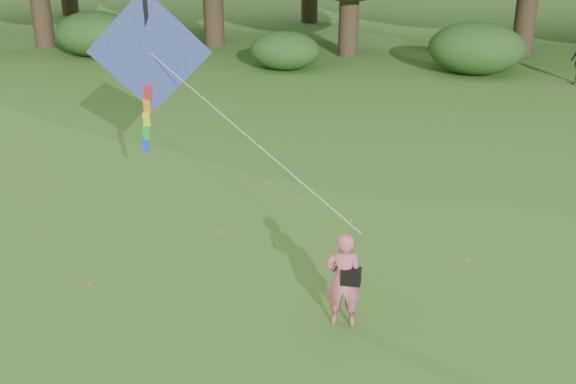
# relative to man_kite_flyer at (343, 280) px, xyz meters

# --- Properties ---
(ground) EXTENTS (100.00, 100.00, 0.00)m
(ground) POSITION_rel_man_kite_flyer_xyz_m (-0.58, -0.41, -0.79)
(ground) COLOR #265114
(ground) RESTS_ON ground
(man_kite_flyer) EXTENTS (0.62, 0.44, 1.59)m
(man_kite_flyer) POSITION_rel_man_kite_flyer_xyz_m (0.00, 0.00, 0.00)
(man_kite_flyer) COLOR #C05A67
(man_kite_flyer) RESTS_ON ground
(bystander_left) EXTENTS (1.01, 0.84, 1.88)m
(bystander_left) POSITION_rel_man_kite_flyer_xyz_m (-11.04, 17.26, 0.15)
(bystander_left) COLOR #21232D
(bystander_left) RESTS_ON ground
(crossbody_bag) EXTENTS (0.43, 0.20, 0.67)m
(crossbody_bag) POSITION_rel_man_kite_flyer_xyz_m (0.12, -0.03, 0.10)
(crossbody_bag) COLOR black
(crossbody_bag) RESTS_ON ground
(flying_kite) EXTENTS (5.30, 2.65, 3.16)m
(flying_kite) POSITION_rel_man_kite_flyer_xyz_m (-3.92, 2.36, 2.81)
(flying_kite) COLOR #2764A9
(flying_kite) RESTS_ON ground
(shrub_band) EXTENTS (39.15, 3.22, 1.88)m
(shrub_band) POSITION_rel_man_kite_flyer_xyz_m (-1.30, 17.19, 0.06)
(shrub_band) COLOR #264919
(shrub_band) RESTS_ON ground
(fallen_leaves) EXTENTS (8.43, 8.89, 0.01)m
(fallen_leaves) POSITION_rel_man_kite_flyer_xyz_m (-0.43, 1.83, -0.79)
(fallen_leaves) COLOR #915F27
(fallen_leaves) RESTS_ON ground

